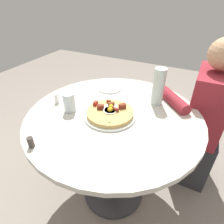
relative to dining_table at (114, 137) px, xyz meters
The scene contains 13 objects.
ground_plane 0.57m from the dining_table, ahead, with size 6.00×6.00×0.00m, color gray.
dining_table is the anchor object (origin of this frame).
person_seated 0.67m from the dining_table, 132.76° to the left, with size 0.50×0.46×1.14m.
pizza_plate 0.19m from the dining_table, 14.51° to the right, with size 0.29×0.29×0.01m, color silver.
breakfast_pizza 0.21m from the dining_table, 19.06° to the right, with size 0.26×0.26×0.05m.
bread_plate 0.37m from the dining_table, 148.85° to the right, with size 0.17×0.17×0.01m, color white.
napkin 0.37m from the dining_table, 113.10° to the right, with size 0.17×0.14×0.00m, color white.
fork 0.35m from the dining_table, 113.03° to the right, with size 0.18×0.01×0.01m, color silver.
knife 0.38m from the dining_table, 113.15° to the right, with size 0.18×0.01×0.01m, color silver.
water_glass 0.35m from the dining_table, 70.69° to the right, with size 0.07×0.07×0.11m, color silver.
water_bottle 0.41m from the dining_table, 140.46° to the left, with size 0.07×0.07×0.23m, color silver.
salt_shaker 0.43m from the dining_table, 82.75° to the right, with size 0.03×0.03×0.06m, color white.
pepper_shaker 0.51m from the dining_table, 28.15° to the right, with size 0.03×0.03×0.05m, color #3F3833.
Camera 1 is at (0.81, 0.40, 1.37)m, focal length 30.22 mm.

